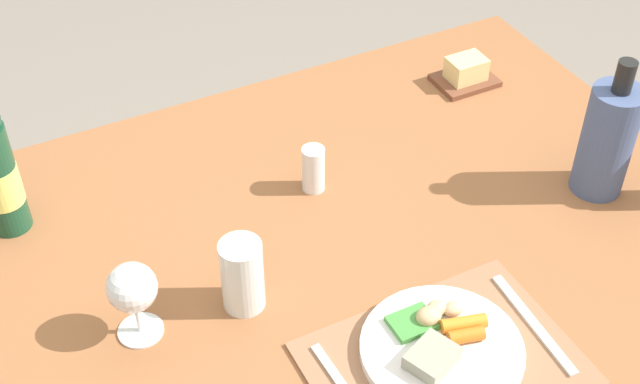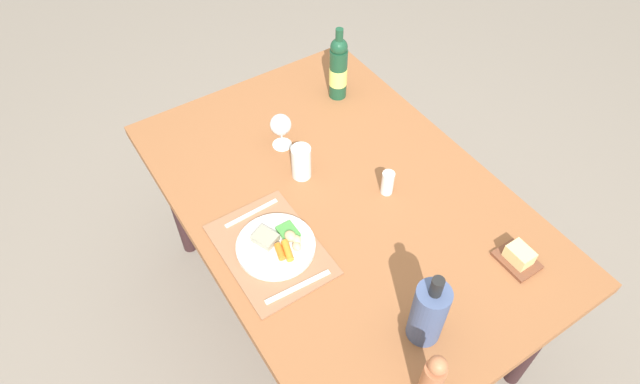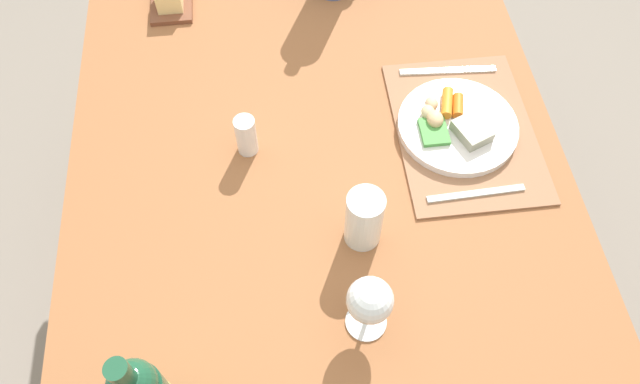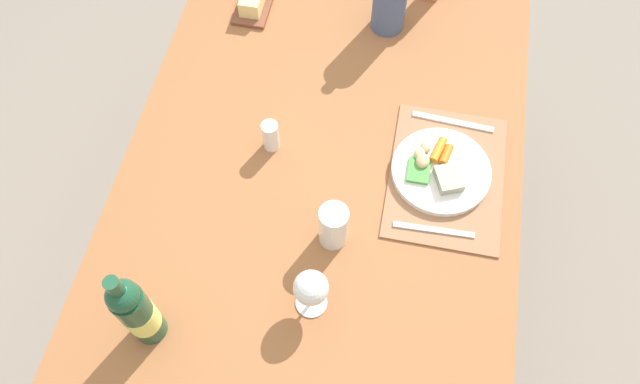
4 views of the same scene
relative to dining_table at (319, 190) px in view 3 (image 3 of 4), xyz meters
name	(u,v)px [view 3 (image 3 of 4)]	position (x,y,z in m)	size (l,w,h in m)	color
ground_plane	(319,307)	(0.00, 0.00, -0.70)	(8.00, 8.00, 0.00)	gray
dining_table	(319,190)	(0.00, 0.00, 0.00)	(1.51, 1.03, 0.78)	#945A35
placemat	(465,131)	(0.06, -0.32, 0.08)	(0.40, 0.29, 0.01)	#976749
dinner_plate	(456,125)	(0.07, -0.30, 0.10)	(0.25, 0.25, 0.05)	white
fork	(476,193)	(-0.10, -0.30, 0.09)	(0.01, 0.20, 0.01)	silver
knife	(448,70)	(0.23, -0.32, 0.09)	(0.02, 0.22, 0.01)	silver
water_tumbler	(364,221)	(-0.16, -0.06, 0.14)	(0.07, 0.07, 0.13)	silver
salt_shaker	(246,135)	(0.07, 0.14, 0.13)	(0.04, 0.04, 0.09)	white
wine_glass	(370,301)	(-0.33, -0.05, 0.18)	(0.08, 0.08, 0.14)	white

